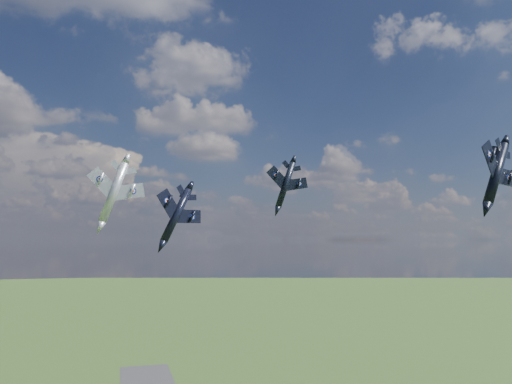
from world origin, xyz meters
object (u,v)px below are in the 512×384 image
object	(u,v)px
jet_lead_navy	(176,215)
jet_left_silver	(114,192)
jet_high_navy	(286,185)
jet_right_navy	(496,174)

from	to	relation	value
jet_lead_navy	jet_left_silver	world-z (taller)	jet_left_silver
jet_left_silver	jet_lead_navy	bearing A→B (deg)	-14.66
jet_high_navy	jet_left_silver	world-z (taller)	jet_high_navy
jet_right_navy	jet_left_silver	world-z (taller)	jet_right_navy
jet_right_navy	jet_left_silver	bearing A→B (deg)	124.94
jet_lead_navy	jet_high_navy	size ratio (longest dim) A/B	1.07
jet_lead_navy	jet_left_silver	bearing A→B (deg)	141.17
jet_right_navy	jet_left_silver	size ratio (longest dim) A/B	0.90
jet_high_navy	jet_right_navy	bearing A→B (deg)	-63.24
jet_right_navy	jet_left_silver	xyz separation A→B (m)	(-49.84, 34.09, -0.65)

